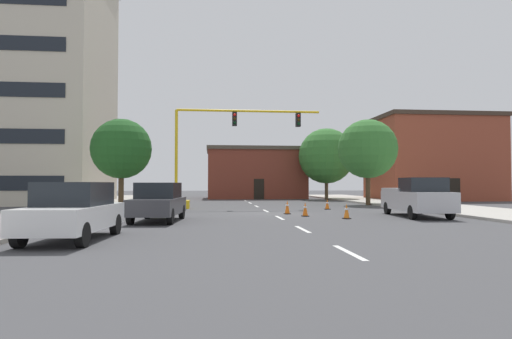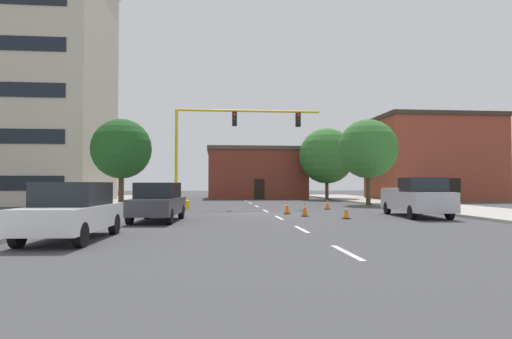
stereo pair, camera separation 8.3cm
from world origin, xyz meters
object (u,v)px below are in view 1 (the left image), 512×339
traffic_signal_gantry (198,174)px  traffic_cone_roadside_d (347,211)px  traffic_cone_roadside_b (287,207)px  sedan_white_mid_left (74,211)px  tree_right_far (326,156)px  tree_right_mid (368,149)px  traffic_cone_roadside_a (327,204)px  tree_left_near (121,149)px  pickup_truck_silver (417,198)px  traffic_cone_roadside_c (305,209)px  sedan_dark_gray_near_left (158,202)px

traffic_signal_gantry → traffic_cone_roadside_d: size_ratio=14.78×
traffic_cone_roadside_b → sedan_white_mid_left: bearing=-128.3°
traffic_signal_gantry → tree_right_far: tree_right_far is taller
tree_right_mid → traffic_cone_roadside_b: tree_right_mid is taller
tree_right_mid → tree_right_far: size_ratio=0.90×
traffic_signal_gantry → tree_right_mid: traffic_signal_gantry is taller
tree_right_far → traffic_cone_roadside_a: size_ratio=11.13×
tree_left_near → sedan_white_mid_left: tree_left_near is taller
pickup_truck_silver → traffic_cone_roadside_b: pickup_truck_silver is taller
sedan_white_mid_left → tree_left_near: bearing=96.7°
traffic_cone_roadside_b → pickup_truck_silver: bearing=-23.0°
tree_left_near → sedan_white_mid_left: size_ratio=1.32×
traffic_cone_roadside_a → tree_right_far: bearing=75.2°
tree_left_near → sedan_white_mid_left: bearing=-83.3°
tree_right_mid → tree_right_far: bearing=90.8°
tree_left_near → traffic_cone_roadside_c: tree_left_near is taller
tree_left_near → sedan_white_mid_left: (1.98, -16.86, -3.16)m
traffic_cone_roadside_d → traffic_cone_roadside_c: bearing=132.9°
traffic_cone_roadside_d → traffic_cone_roadside_b: bearing=122.5°
tree_right_far → traffic_cone_roadside_c: tree_right_far is taller
tree_right_mid → sedan_dark_gray_near_left: tree_right_mid is taller
sedan_dark_gray_near_left → sedan_white_mid_left: bearing=-105.2°
traffic_cone_roadside_b → traffic_cone_roadside_d: 4.22m
tree_right_far → traffic_cone_roadside_a: tree_right_far is taller
tree_right_mid → pickup_truck_silver: (-1.86, -12.06, -3.46)m
tree_left_near → traffic_cone_roadside_d: size_ratio=8.31×
sedan_white_mid_left → traffic_cone_roadside_d: size_ratio=6.28×
tree_left_near → tree_right_mid: bearing=9.5°
traffic_signal_gantry → sedan_dark_gray_near_left: (-1.47, -10.24, -1.46)m
tree_left_near → traffic_cone_roadside_a: size_ratio=8.97×
pickup_truck_silver → tree_right_far: bearing=86.0°
traffic_cone_roadside_a → traffic_cone_roadside_d: size_ratio=0.93×
tree_right_far → traffic_cone_roadside_d: 25.86m
tree_right_far → sedan_white_mid_left: size_ratio=1.64×
traffic_cone_roadside_c → traffic_cone_roadside_b: bearing=109.3°
traffic_cone_roadside_a → sedan_dark_gray_near_left: bearing=-140.5°
tree_right_far → traffic_cone_roadside_c: bearing=-107.5°
tree_right_mid → tree_right_far: tree_right_far is taller
tree_right_mid → traffic_cone_roadside_d: tree_right_mid is taller
traffic_cone_roadside_c → traffic_cone_roadside_d: (1.64, -1.77, -0.01)m
sedan_white_mid_left → traffic_cone_roadside_b: (8.32, 10.53, -0.51)m
tree_right_mid → traffic_cone_roadside_c: size_ratio=9.02×
tree_right_mid → tree_left_near: 18.67m
pickup_truck_silver → sedan_dark_gray_near_left: pickup_truck_silver is taller
traffic_signal_gantry → traffic_cone_roadside_b: (5.11, -6.11, -1.97)m
traffic_signal_gantry → traffic_cone_roadside_c: bearing=-54.0°
traffic_cone_roadside_a → traffic_cone_roadside_d: (-1.11, -7.66, 0.03)m
tree_left_near → sedan_white_mid_left: 17.26m
traffic_cone_roadside_a → traffic_cone_roadside_b: (-3.38, -4.10, 0.05)m
sedan_dark_gray_near_left → traffic_cone_roadside_b: bearing=32.1°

